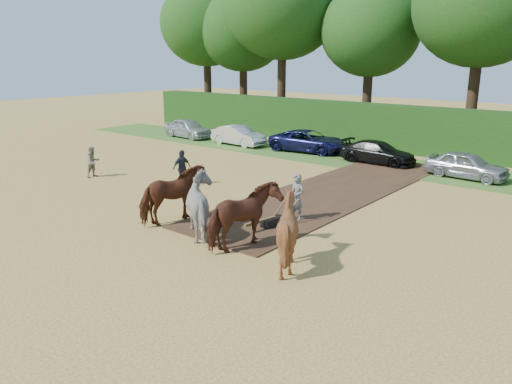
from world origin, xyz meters
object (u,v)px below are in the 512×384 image
object	(u,v)px
spectator_near	(93,162)
plough_team	(226,211)
spectator_far	(182,168)
parked_cars	(436,159)

from	to	relation	value
spectator_near	plough_team	distance (m)	11.99
spectator_far	parked_cars	distance (m)	13.74
spectator_far	plough_team	world-z (taller)	plough_team
plough_team	parked_cars	size ratio (longest dim) A/B	0.18
spectator_near	spectator_far	size ratio (longest dim) A/B	0.92
plough_team	parked_cars	distance (m)	15.18
spectator_far	parked_cars	size ratio (longest dim) A/B	0.04
spectator_near	plough_team	world-z (taller)	plough_team
spectator_near	parked_cars	bearing A→B (deg)	-50.16
parked_cars	spectator_far	bearing A→B (deg)	-128.00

